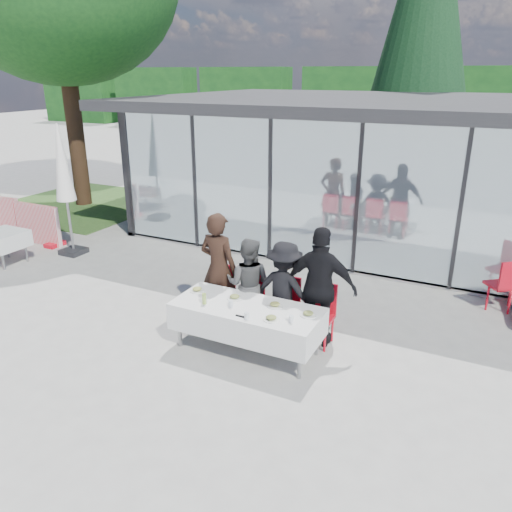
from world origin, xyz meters
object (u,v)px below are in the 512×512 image
(dining_table, at_px, (247,319))
(plate_b, at_px, (235,297))
(diner_chair_b, at_px, (250,296))
(spare_chair_b, at_px, (505,283))
(plate_d, at_px, (308,314))
(folded_eyeglasses, at_px, (240,316))
(diner_chair_a, at_px, (221,290))
(plate_c, at_px, (275,305))
(diner_d, at_px, (320,288))
(diner_chair_c, at_px, (285,303))
(diner_a, at_px, (219,268))
(diner_c, at_px, (284,290))
(juice_bottle, at_px, (204,299))
(conifer_tree, at_px, (426,9))
(diner_b, at_px, (248,284))
(market_umbrella, at_px, (63,171))
(plate_a, at_px, (197,290))
(plate_extra, at_px, (271,318))
(diner_chair_d, at_px, (320,311))
(spare_table_left, at_px, (3,240))

(dining_table, bearing_deg, plate_b, 153.47)
(diner_chair_b, distance_m, spare_chair_b, 4.55)
(diner_chair_b, height_order, plate_d, diner_chair_b)
(diner_chair_b, xyz_separation_m, spare_chair_b, (3.79, 2.50, 0.00))
(folded_eyeglasses, bearing_deg, diner_chair_a, 131.17)
(plate_c, bearing_deg, plate_b, -177.22)
(diner_chair_b, bearing_deg, diner_d, -2.63)
(diner_chair_b, bearing_deg, diner_chair_c, 0.00)
(diner_a, height_order, plate_b, diner_a)
(diner_c, xyz_separation_m, juice_bottle, (-0.92, -0.91, 0.04))
(diner_chair_a, bearing_deg, diner_c, -2.73)
(diner_chair_a, height_order, conifer_tree, conifer_tree)
(diner_chair_b, xyz_separation_m, diner_c, (0.64, -0.06, 0.26))
(diner_a, distance_m, plate_b, 0.83)
(diner_b, relative_size, market_umbrella, 0.52)
(plate_b, xyz_separation_m, plate_c, (0.67, 0.03, 0.00))
(folded_eyeglasses, bearing_deg, diner_c, 77.31)
(plate_c, bearing_deg, diner_chair_a, 155.69)
(diner_chair_c, distance_m, spare_chair_b, 4.03)
(plate_b, relative_size, market_umbrella, 0.08)
(diner_chair_a, height_order, folded_eyeglasses, diner_chair_a)
(diner_a, bearing_deg, plate_c, 162.48)
(diner_chair_b, distance_m, diner_d, 1.31)
(juice_bottle, height_order, market_umbrella, market_umbrella)
(diner_a, bearing_deg, spare_chair_b, -144.91)
(plate_a, height_order, folded_eyeglasses, plate_a)
(dining_table, height_order, diner_c, diner_c)
(diner_b, height_order, diner_chair_c, diner_b)
(diner_chair_b, distance_m, plate_d, 1.43)
(diner_c, relative_size, diner_chair_c, 1.63)
(juice_bottle, relative_size, spare_chair_b, 0.17)
(diner_a, distance_m, diner_chair_b, 0.70)
(diner_d, bearing_deg, plate_c, 39.27)
(diner_chair_b, height_order, plate_extra, diner_chair_b)
(diner_chair_d, distance_m, spare_chair_b, 3.58)
(juice_bottle, distance_m, market_umbrella, 5.67)
(diner_chair_c, relative_size, plate_a, 4.14)
(diner_chair_a, bearing_deg, diner_b, -5.84)
(diner_a, bearing_deg, diner_chair_b, -169.54)
(diner_chair_d, distance_m, spare_table_left, 7.45)
(diner_chair_c, relative_size, conifer_tree, 0.09)
(plate_c, distance_m, folded_eyeglasses, 0.61)
(plate_c, bearing_deg, market_umbrella, 162.75)
(diner_chair_c, xyz_separation_m, plate_d, (0.63, -0.63, 0.24))
(spare_chair_b, bearing_deg, diner_b, -146.00)
(plate_a, bearing_deg, diner_c, 23.99)
(plate_c, distance_m, market_umbrella, 6.46)
(diner_chair_a, relative_size, spare_chair_b, 1.00)
(diner_chair_a, relative_size, plate_b, 4.14)
(dining_table, relative_size, diner_b, 1.45)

